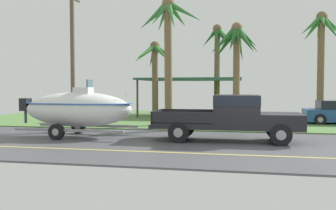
{
  "coord_description": "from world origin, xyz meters",
  "views": [
    {
      "loc": [
        -0.39,
        -13.16,
        2.12
      ],
      "look_at": [
        -3.39,
        1.94,
        1.37
      ],
      "focal_mm": 38.22,
      "sensor_mm": 36.0,
      "label": 1
    }
  ],
  "objects": [
    {
      "name": "palm_tree_far_right",
      "position": [
        4.75,
        11.29,
        5.14
      ],
      "size": [
        3.04,
        2.65,
        6.98
      ],
      "color": "brown",
      "rests_on": "ground"
    },
    {
      "name": "ground",
      "position": [
        0.0,
        8.38,
        -0.01
      ],
      "size": [
        36.0,
        22.0,
        0.11
      ],
      "color": "#4C4C51"
    },
    {
      "name": "boat_on_trailer",
      "position": [
        -7.21,
        1.17,
        1.19
      ],
      "size": [
        5.98,
        2.27,
        2.46
      ],
      "color": "gray",
      "rests_on": "ground"
    },
    {
      "name": "palm_tree_far_left",
      "position": [
        -5.94,
        10.28,
        3.84
      ],
      "size": [
        2.98,
        3.71,
        5.24
      ],
      "color": "brown",
      "rests_on": "ground"
    },
    {
      "name": "pickup_truck_towing",
      "position": [
        -0.51,
        1.17,
        1.02
      ],
      "size": [
        5.96,
        1.99,
        1.83
      ],
      "color": "black",
      "rests_on": "ground"
    },
    {
      "name": "palm_tree_near_left",
      "position": [
        -0.6,
        6.57,
        4.24
      ],
      "size": [
        2.92,
        2.76,
        5.63
      ],
      "color": "brown",
      "rests_on": "ground"
    },
    {
      "name": "palm_tree_near_right",
      "position": [
        -2.01,
        14.44,
        5.07
      ],
      "size": [
        2.67,
        2.5,
        6.95
      ],
      "color": "brown",
      "rests_on": "ground"
    },
    {
      "name": "carport_awning",
      "position": [
        -3.88,
        13.16,
        2.68
      ],
      "size": [
        7.33,
        5.45,
        2.8
      ],
      "color": "#4C4238",
      "rests_on": "ground"
    },
    {
      "name": "utility_pole",
      "position": [
        -9.31,
        5.01,
        3.94
      ],
      "size": [
        0.24,
        1.8,
        7.59
      ],
      "color": "brown",
      "rests_on": "ground"
    },
    {
      "name": "palm_tree_mid",
      "position": [
        -4.22,
        6.26,
        5.15
      ],
      "size": [
        3.66,
        3.36,
        7.08
      ],
      "color": "brown",
      "rests_on": "ground"
    }
  ]
}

